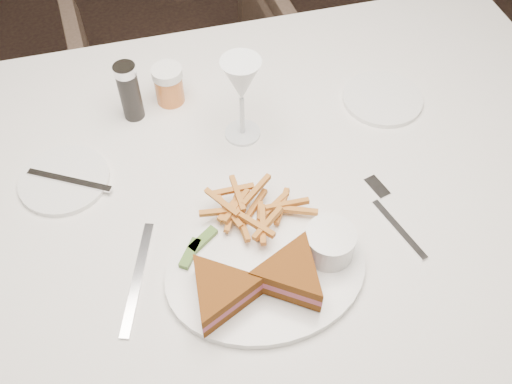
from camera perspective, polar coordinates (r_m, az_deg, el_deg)
The scene contains 3 objects.
table at distance 1.33m, azimuth -0.78°, elevation -9.69°, with size 1.42×0.95×0.75m, color silver.
chair_far at distance 1.89m, azimuth -7.15°, elevation 11.73°, with size 0.64×0.60×0.66m, color #4B392E.
table_setting at distance 0.94m, azimuth -0.79°, elevation -1.36°, with size 0.79×0.63×0.18m.
Camera 1 is at (0.16, -0.50, 1.55)m, focal length 40.00 mm.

